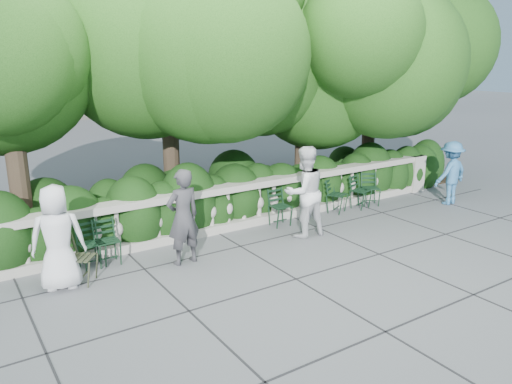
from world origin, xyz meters
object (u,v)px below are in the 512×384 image
person_casual_man (304,192)px  chair_a (111,267)px  chair_d (342,213)px  person_businessman (58,238)px  chair_f (365,209)px  chair_b (96,270)px  person_older_blue (451,173)px  chair_c (284,227)px  chair_weathered (92,283)px  chair_e (371,207)px  person_woman_grey (183,217)px

person_casual_man → chair_a: bearing=-5.8°
chair_d → person_businessman: size_ratio=0.49×
chair_f → chair_d: bearing=160.3°
chair_a → person_businessman: size_ratio=0.49×
chair_d → chair_a: bearing=154.8°
chair_f → person_casual_man: bearing=179.4°
chair_b → person_older_blue: size_ratio=0.52×
chair_c → person_casual_man: bearing=-85.6°
chair_weathered → person_businessman: person_businessman is taller
chair_a → chair_c: size_ratio=1.00×
chair_a → chair_d: (5.63, 0.07, 0.00)m
chair_c → chair_d: 1.77m
chair_e → person_older_blue: bearing=1.4°
chair_a → chair_weathered: same height
person_businessman → chair_f: bearing=-162.1°
chair_f → person_older_blue: bearing=-35.7°
chair_b → person_woman_grey: size_ratio=0.48×
person_woman_grey → person_older_blue: size_ratio=1.09×
chair_a → chair_f: (6.34, 0.01, 0.00)m
chair_a → chair_c: 3.85m
chair_e → chair_f: 0.28m
chair_f → chair_e: bearing=-3.5°
chair_d → person_businessman: bearing=158.0°
chair_weathered → chair_f: bearing=-49.2°
chair_b → person_woman_grey: bearing=-28.4°
chair_f → person_casual_man: 2.69m
chair_c → chair_f: same height
chair_d → chair_e: bearing=-26.1°
person_casual_man → person_businessman: bearing=0.4°
chair_c → person_woman_grey: person_woman_grey is taller
chair_f → person_businessman: (-7.25, -0.39, 0.86)m
chair_a → chair_e: same height
chair_c → person_older_blue: bearing=-9.5°
person_older_blue → chair_e: bearing=-25.3°
chair_f → chair_weathered: (-6.80, -0.48, 0.00)m
chair_a → person_casual_man: size_ratio=0.44×
chair_e → chair_b: bearing=-153.1°
chair_a → person_older_blue: (8.46, -0.80, 0.80)m
person_older_blue → person_woman_grey: bearing=-2.1°
person_woman_grey → person_casual_man: size_ratio=0.92×
chair_f → person_casual_man: size_ratio=0.44×
chair_e → chair_f: bearing=-142.1°
person_older_blue → person_businessman: bearing=-2.7°
chair_a → chair_d: same height
chair_a → chair_weathered: size_ratio=1.00×
person_older_blue → chair_b: bearing=-5.5°
chair_f → person_casual_man: (-2.44, -0.62, 0.95)m
chair_a → chair_weathered: bearing=-133.9°
chair_c → chair_f: (2.48, -0.01, 0.00)m
chair_weathered → person_woman_grey: (1.66, -0.08, 0.88)m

